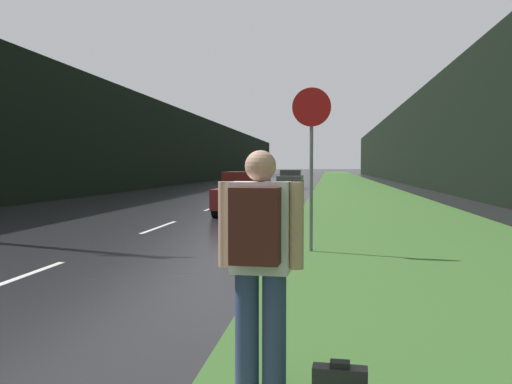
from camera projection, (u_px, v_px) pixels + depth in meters
name	position (u px, v px, depth m)	size (l,w,h in m)	color
grass_verge	(355.00, 189.00, 40.13)	(6.00, 240.00, 0.02)	#386028
lane_stripe_b	(12.00, 280.00, 7.95)	(0.12, 3.00, 0.01)	silver
lane_stripe_c	(159.00, 227.00, 14.88)	(0.12, 3.00, 0.01)	silver
lane_stripe_d	(213.00, 208.00, 21.81)	(0.12, 3.00, 0.01)	silver
lane_stripe_e	(241.00, 198.00, 28.74)	(0.12, 3.00, 0.01)	silver
treeline_far_side	(180.00, 148.00, 52.01)	(2.00, 140.00, 6.83)	black
treeline_near_side	(417.00, 142.00, 49.05)	(2.00, 140.00, 7.66)	black
stop_sign	(311.00, 150.00, 10.46)	(0.75, 0.07, 3.19)	slate
hitchhiker_with_backpack	(260.00, 257.00, 3.86)	(0.62, 0.44, 1.79)	navy
car_passing_near	(246.00, 193.00, 18.72)	(1.83, 4.02, 1.48)	maroon
car_passing_far	(290.00, 179.00, 40.36)	(1.83, 4.31, 1.39)	#4C514C
car_oncoming	(256.00, 177.00, 47.93)	(2.00, 4.57, 1.39)	maroon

